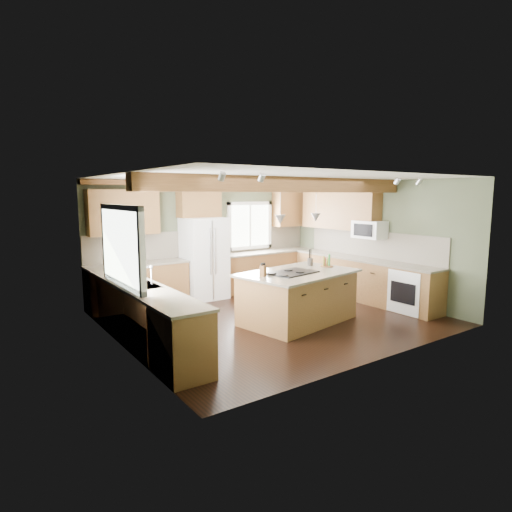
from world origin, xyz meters
TOP-DOWN VIEW (x-y plane):
  - floor at (0.00, 0.00)m, footprint 5.60×5.60m
  - ceiling at (0.00, 0.00)m, footprint 5.60×5.60m
  - wall_back at (0.00, 2.50)m, footprint 5.60×0.00m
  - wall_left at (-2.80, 0.00)m, footprint 0.00×5.00m
  - wall_right at (2.80, 0.00)m, footprint 0.00×5.00m
  - ceiling_beam at (0.00, -0.43)m, footprint 5.55×0.26m
  - soffit_trim at (0.00, 2.40)m, footprint 5.55×0.20m
  - backsplash_back at (0.00, 2.48)m, footprint 5.58×0.03m
  - backsplash_right at (2.78, 0.05)m, footprint 0.03×3.70m
  - base_cab_back_left at (-1.79, 2.20)m, footprint 2.02×0.60m
  - counter_back_left at (-1.79, 2.20)m, footprint 2.06×0.64m
  - base_cab_back_right at (1.49, 2.20)m, footprint 2.62×0.60m
  - counter_back_right at (1.49, 2.20)m, footprint 2.66×0.64m
  - base_cab_left at (-2.50, 0.05)m, footprint 0.60×3.70m
  - counter_left at (-2.50, 0.05)m, footprint 0.64×3.74m
  - base_cab_right at (2.50, 0.05)m, footprint 0.60×3.70m
  - counter_right at (2.50, 0.05)m, footprint 0.64×3.74m
  - upper_cab_back_left at (-1.99, 2.33)m, footprint 1.40×0.35m
  - upper_cab_over_fridge at (-0.30, 2.33)m, footprint 0.96×0.35m
  - upper_cab_right at (2.62, 0.90)m, footprint 0.35×2.20m
  - upper_cab_back_corner at (2.30, 2.33)m, footprint 0.90×0.35m
  - window_left at (-2.78, 0.05)m, footprint 0.04×1.60m
  - window_back at (1.15, 2.48)m, footprint 1.10×0.04m
  - sink at (-2.50, 0.05)m, footprint 0.50×0.65m
  - faucet at (-2.32, 0.05)m, footprint 0.02×0.02m
  - dishwasher at (-2.49, -1.25)m, footprint 0.60×0.60m
  - oven at (2.49, -1.25)m, footprint 0.60×0.72m
  - microwave at (2.58, -0.05)m, footprint 0.40×0.70m
  - pendant_left at (-0.24, -0.52)m, footprint 0.18×0.18m
  - pendant_right at (0.74, -0.34)m, footprint 0.18×0.18m
  - refrigerator at (-0.30, 2.12)m, footprint 0.90×0.74m
  - island at (0.25, -0.43)m, footprint 2.19×1.57m
  - island_top at (0.25, -0.43)m, footprint 2.35×1.73m
  - cooktop at (0.08, -0.46)m, footprint 0.96×0.73m
  - knife_block at (-0.52, -0.41)m, footprint 0.14×0.13m
  - utensil_crock at (0.89, -0.04)m, footprint 0.12×0.12m
  - bottle_tray at (1.08, -0.30)m, footprint 0.25×0.25m

SIDE VIEW (x-z plane):
  - floor at x=0.00m, z-range 0.00..0.00m
  - dishwasher at x=-2.49m, z-range 0.01..0.85m
  - oven at x=2.49m, z-range 0.01..0.85m
  - base_cab_back_left at x=-1.79m, z-range 0.00..0.88m
  - base_cab_back_right at x=1.49m, z-range 0.00..0.88m
  - base_cab_left at x=-2.50m, z-range 0.00..0.88m
  - base_cab_right at x=2.50m, z-range 0.00..0.88m
  - island at x=0.25m, z-range 0.00..0.88m
  - counter_back_left at x=-1.79m, z-range 0.88..0.92m
  - counter_back_right at x=1.49m, z-range 0.88..0.92m
  - counter_left at x=-2.50m, z-range 0.88..0.92m
  - counter_right at x=2.50m, z-range 0.88..0.92m
  - refrigerator at x=-0.30m, z-range 0.00..1.80m
  - island_top at x=0.25m, z-range 0.88..0.92m
  - sink at x=-2.50m, z-range 0.89..0.92m
  - cooktop at x=0.08m, z-range 0.92..0.94m
  - utensil_crock at x=0.89m, z-range 0.92..1.07m
  - knife_block at x=-0.52m, z-range 0.92..1.11m
  - bottle_tray at x=1.08m, z-range 0.92..1.15m
  - faucet at x=-2.32m, z-range 0.91..1.19m
  - backsplash_back at x=0.00m, z-range 0.92..1.50m
  - backsplash_right at x=2.78m, z-range 0.92..1.50m
  - wall_back at x=0.00m, z-range -1.50..4.10m
  - wall_left at x=-2.80m, z-range -1.20..3.80m
  - wall_right at x=2.80m, z-range -1.20..3.80m
  - window_back at x=1.15m, z-range 1.05..2.05m
  - window_left at x=-2.78m, z-range 1.02..2.08m
  - microwave at x=2.58m, z-range 1.36..1.74m
  - pendant_left at x=-0.24m, z-range 1.80..1.96m
  - pendant_right at x=0.74m, z-range 1.80..1.96m
  - upper_cab_back_left at x=-1.99m, z-range 1.50..2.40m
  - upper_cab_right at x=2.62m, z-range 1.50..2.40m
  - upper_cab_back_corner at x=2.30m, z-range 1.50..2.40m
  - upper_cab_over_fridge at x=-0.30m, z-range 1.80..2.50m
  - ceiling_beam at x=0.00m, z-range 2.34..2.60m
  - soffit_trim at x=0.00m, z-range 2.49..2.59m
  - ceiling at x=0.00m, z-range 2.60..2.60m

